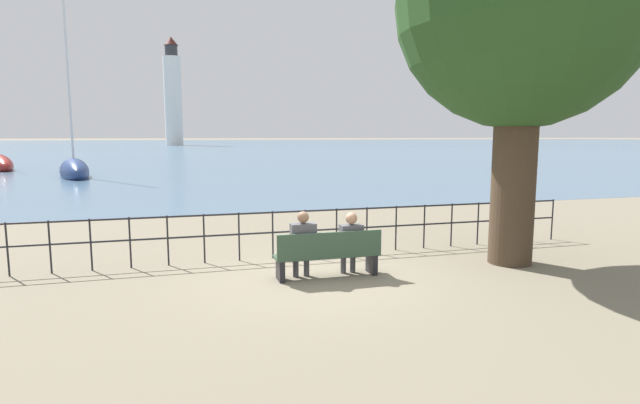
{
  "coord_description": "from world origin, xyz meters",
  "views": [
    {
      "loc": [
        -2.67,
        -8.87,
        2.68
      ],
      "look_at": [
        0.0,
        0.5,
        1.38
      ],
      "focal_mm": 28.0,
      "sensor_mm": 36.0,
      "label": 1
    }
  ],
  "objects_px": {
    "harbor_lighthouse": "(173,95)",
    "sailboat_1": "(74,171)",
    "seated_person_right": "(351,240)",
    "seated_person_left": "(303,242)",
    "shade_tree": "(523,5)",
    "park_bench": "(328,255)"
  },
  "relations": [
    {
      "from": "seated_person_left",
      "to": "harbor_lighthouse",
      "type": "bearing_deg",
      "value": 91.18
    },
    {
      "from": "park_bench",
      "to": "seated_person_left",
      "type": "distance_m",
      "value": 0.55
    },
    {
      "from": "shade_tree",
      "to": "seated_person_left",
      "type": "height_order",
      "value": "shade_tree"
    },
    {
      "from": "seated_person_left",
      "to": "seated_person_right",
      "type": "height_order",
      "value": "seated_person_left"
    },
    {
      "from": "harbor_lighthouse",
      "to": "park_bench",
      "type": "bearing_deg",
      "value": -88.62
    },
    {
      "from": "sailboat_1",
      "to": "seated_person_right",
      "type": "bearing_deg",
      "value": -83.82
    },
    {
      "from": "park_bench",
      "to": "seated_person_right",
      "type": "relative_size",
      "value": 1.65
    },
    {
      "from": "harbor_lighthouse",
      "to": "seated_person_left",
      "type": "bearing_deg",
      "value": -88.82
    },
    {
      "from": "harbor_lighthouse",
      "to": "sailboat_1",
      "type": "bearing_deg",
      "value": -93.1
    },
    {
      "from": "seated_person_left",
      "to": "shade_tree",
      "type": "bearing_deg",
      "value": -0.87
    },
    {
      "from": "seated_person_right",
      "to": "harbor_lighthouse",
      "type": "distance_m",
      "value": 136.8
    },
    {
      "from": "sailboat_1",
      "to": "park_bench",
      "type": "bearing_deg",
      "value": -84.77
    },
    {
      "from": "park_bench",
      "to": "seated_person_left",
      "type": "height_order",
      "value": "seated_person_left"
    },
    {
      "from": "park_bench",
      "to": "seated_person_left",
      "type": "bearing_deg",
      "value": 170.95
    },
    {
      "from": "shade_tree",
      "to": "park_bench",
      "type": "bearing_deg",
      "value": -179.89
    },
    {
      "from": "shade_tree",
      "to": "harbor_lighthouse",
      "type": "bearing_deg",
      "value": 93.07
    },
    {
      "from": "park_bench",
      "to": "seated_person_left",
      "type": "relative_size",
      "value": 1.57
    },
    {
      "from": "seated_person_left",
      "to": "harbor_lighthouse",
      "type": "distance_m",
      "value": 136.78
    },
    {
      "from": "seated_person_right",
      "to": "sailboat_1",
      "type": "height_order",
      "value": "sailboat_1"
    },
    {
      "from": "park_bench",
      "to": "sailboat_1",
      "type": "distance_m",
      "value": 28.41
    },
    {
      "from": "shade_tree",
      "to": "seated_person_left",
      "type": "distance_m",
      "value": 6.39
    },
    {
      "from": "seated_person_left",
      "to": "park_bench",
      "type": "bearing_deg",
      "value": -9.05
    }
  ]
}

